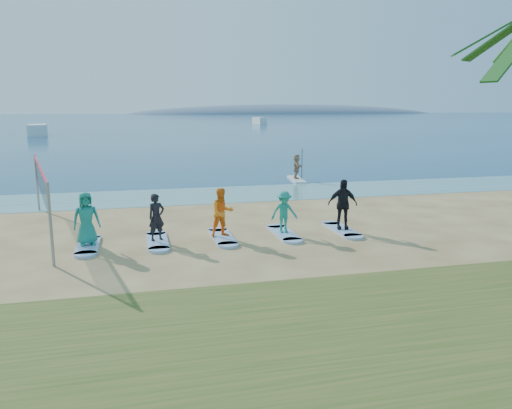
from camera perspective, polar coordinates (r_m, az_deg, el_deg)
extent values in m
plane|color=tan|center=(16.51, 1.78, -5.05)|extent=(600.00, 600.00, 0.00)
plane|color=teal|center=(26.52, -4.34, 1.14)|extent=(600.00, 600.00, 0.00)
plane|color=navy|center=(175.37, -12.64, 9.40)|extent=(600.00, 600.00, 0.00)
ellipsoid|color=slate|center=(330.56, 3.66, 10.34)|extent=(220.00, 56.00, 18.00)
cylinder|color=gray|center=(15.58, -22.41, -2.15)|extent=(0.09, 0.09, 2.50)
cylinder|color=gray|center=(24.43, -23.75, 2.31)|extent=(0.09, 0.09, 2.50)
cube|color=black|center=(19.89, -23.37, 2.42)|extent=(1.87, 8.82, 1.00)
cube|color=#B6132F|center=(19.83, -23.49, 3.90)|extent=(1.90, 8.82, 0.10)
cube|color=silver|center=(31.69, 4.64, 2.87)|extent=(1.10, 3.07, 0.12)
imported|color=tan|center=(31.58, 4.66, 4.36)|extent=(0.64, 1.47, 1.53)
cube|color=silver|center=(87.67, -23.65, 7.23)|extent=(3.50, 7.36, 1.78)
cube|color=silver|center=(134.69, 0.39, 9.20)|extent=(2.49, 6.63, 1.75)
cube|color=#90B3DF|center=(17.58, -18.64, -4.48)|extent=(0.70, 2.20, 0.09)
imported|color=#1A8174|center=(17.36, -18.83, -1.53)|extent=(0.97, 0.74, 1.77)
cube|color=#90B3DF|center=(17.52, -11.20, -4.15)|extent=(0.70, 2.20, 0.09)
imported|color=black|center=(17.32, -11.31, -1.42)|extent=(0.70, 0.60, 1.62)
cube|color=#90B3DF|center=(17.76, -3.85, -3.75)|extent=(0.70, 2.20, 0.09)
imported|color=orange|center=(17.55, -3.88, -0.90)|extent=(0.94, 0.80, 1.72)
cube|color=#90B3DF|center=(18.27, 3.20, -3.32)|extent=(0.70, 2.20, 0.09)
imported|color=#1C8C78|center=(18.09, 3.23, -0.85)|extent=(0.99, 0.58, 1.52)
cube|color=#90B3DF|center=(19.05, 9.76, -2.86)|extent=(0.70, 2.20, 0.09)
imported|color=black|center=(18.84, 9.86, 0.04)|extent=(1.17, 0.67, 1.87)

